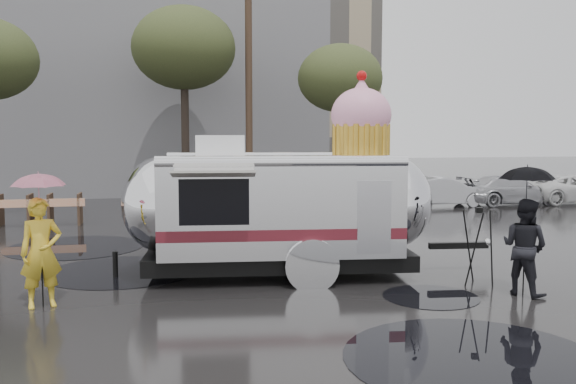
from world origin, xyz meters
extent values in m
plane|color=black|center=(0.00, 0.00, 0.00)|extent=(120.00, 120.00, 0.00)
cylinder|color=black|center=(-3.23, 5.78, 0.01)|extent=(3.47, 3.47, 0.01)
cylinder|color=black|center=(2.85, -3.49, 0.01)|extent=(3.40, 3.40, 0.01)
cylinder|color=black|center=(3.61, -0.58, 0.01)|extent=(1.70, 1.70, 0.01)
cylinder|color=black|center=(-1.90, 2.66, 0.01)|extent=(3.18, 3.18, 0.01)
cube|color=slate|center=(-4.00, 24.00, 6.50)|extent=(22.00, 12.00, 13.00)
cylinder|color=#473323|center=(2.50, 14.00, 4.50)|extent=(0.28, 0.28, 9.00)
cylinder|color=#382D26|center=(0.00, 15.00, 3.38)|extent=(0.32, 0.32, 6.75)
ellipsoid|color=#333D1F|center=(0.00, 15.00, 6.38)|extent=(4.20, 4.20, 3.30)
cylinder|color=#382D26|center=(6.00, 13.00, 2.70)|extent=(0.32, 0.32, 5.40)
ellipsoid|color=#333D1F|center=(6.00, 13.00, 5.10)|extent=(3.36, 3.36, 2.64)
cube|color=#473323|center=(-6.00, 10.00, 0.50)|extent=(0.08, 0.80, 1.00)
cube|color=#473323|center=(-5.10, 10.00, 0.50)|extent=(0.08, 0.80, 1.00)
cube|color=#E5590C|center=(-5.55, 9.62, 0.75)|extent=(1.30, 0.04, 0.25)
cube|color=#473323|center=(-4.50, 10.00, 0.50)|extent=(0.08, 0.80, 1.00)
cube|color=#473323|center=(-3.60, 10.00, 0.50)|extent=(0.08, 0.80, 1.00)
cube|color=#E5590C|center=(-4.05, 9.62, 0.75)|extent=(1.30, 0.04, 0.25)
imported|color=silver|center=(7.00, 12.00, 0.70)|extent=(4.00, 1.80, 1.40)
imported|color=#B2B2B7|center=(10.00, 12.00, 0.70)|extent=(4.00, 1.80, 1.40)
imported|color=#B2B2B7|center=(13.00, 12.00, 0.72)|extent=(4.20, 1.80, 1.44)
imported|color=silver|center=(16.00, 12.00, 0.75)|extent=(4.40, 1.90, 1.50)
cube|color=silver|center=(1.30, 1.73, 1.49)|extent=(4.93, 2.96, 1.92)
ellipsoid|color=silver|center=(3.63, 1.47, 1.49)|extent=(1.86, 2.61, 1.92)
ellipsoid|color=silver|center=(-1.03, 1.99, 1.49)|extent=(1.86, 2.61, 1.92)
cube|color=black|center=(1.30, 1.73, 0.37)|extent=(5.53, 2.71, 0.32)
cylinder|color=black|center=(1.71, 0.58, 0.37)|extent=(0.77, 0.32, 0.75)
cylinder|color=black|center=(1.96, 2.76, 0.37)|extent=(0.77, 0.32, 0.75)
cylinder|color=silver|center=(1.69, 0.43, 0.43)|extent=(1.03, 0.22, 1.02)
cube|color=black|center=(5.11, 1.30, 0.53)|extent=(1.28, 0.27, 0.13)
sphere|color=silver|center=(5.75, 1.23, 0.59)|extent=(0.19, 0.19, 0.17)
cylinder|color=black|center=(-1.98, 2.10, 0.27)|extent=(0.12, 0.12, 0.53)
cube|color=maroon|center=(1.17, 0.52, 1.01)|extent=(4.66, 0.56, 0.21)
cube|color=maroon|center=(1.44, 2.94, 1.01)|extent=(4.66, 0.56, 0.21)
cube|color=black|center=(-0.11, 0.65, 1.65)|extent=(1.27, 0.17, 0.85)
cube|color=#ABA8A0|center=(-0.13, 0.39, 2.18)|extent=(1.54, 0.69, 0.15)
cube|color=silver|center=(2.86, 0.31, 1.33)|extent=(0.64, 0.10, 1.38)
cube|color=white|center=(0.14, 1.86, 2.66)|extent=(1.03, 0.80, 0.40)
cylinder|color=gold|center=(3.00, 1.54, 2.77)|extent=(1.23, 1.23, 0.64)
ellipsoid|color=#FFAAC9|center=(3.00, 1.54, 3.28)|extent=(1.37, 1.37, 1.11)
cone|color=#FFAAC9|center=(3.00, 1.54, 3.84)|extent=(0.59, 0.59, 0.43)
sphere|color=red|center=(3.00, 1.54, 4.07)|extent=(0.24, 0.24, 0.21)
imported|color=yellow|center=(-3.03, 0.20, 0.92)|extent=(0.77, 0.62, 1.84)
imported|color=pink|center=(-3.03, 0.20, 1.91)|extent=(1.06, 1.06, 0.73)
cylinder|color=black|center=(-3.03, 0.20, 0.83)|extent=(0.02, 0.02, 1.65)
imported|color=black|center=(5.32, -0.77, 0.87)|extent=(0.81, 0.96, 1.74)
imported|color=black|center=(5.32, -0.77, 1.95)|extent=(1.18, 1.18, 0.80)
cylinder|color=black|center=(5.32, -0.77, 0.83)|extent=(0.02, 0.02, 1.65)
cylinder|color=black|center=(5.12, 0.01, 0.71)|extent=(0.11, 0.33, 1.44)
cylinder|color=black|center=(4.80, 0.32, 0.71)|extent=(0.32, 0.11, 1.44)
cylinder|color=black|center=(4.69, -0.11, 0.71)|extent=(0.25, 0.24, 1.44)
cube|color=black|center=(4.87, 0.07, 1.45)|extent=(0.14, 0.13, 0.10)
camera|label=1|loc=(-1.07, -10.43, 2.88)|focal=38.00mm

